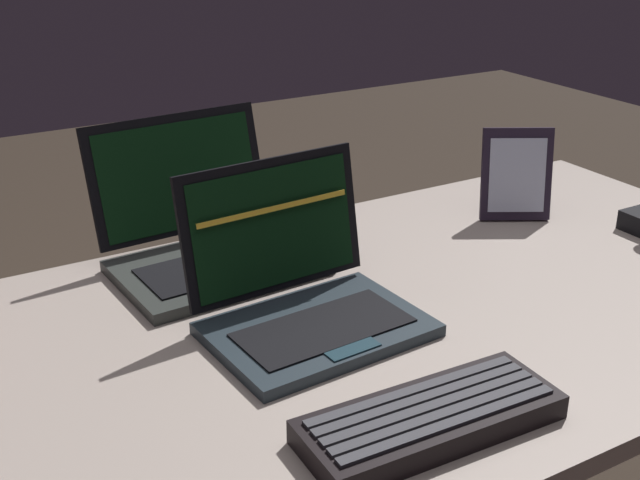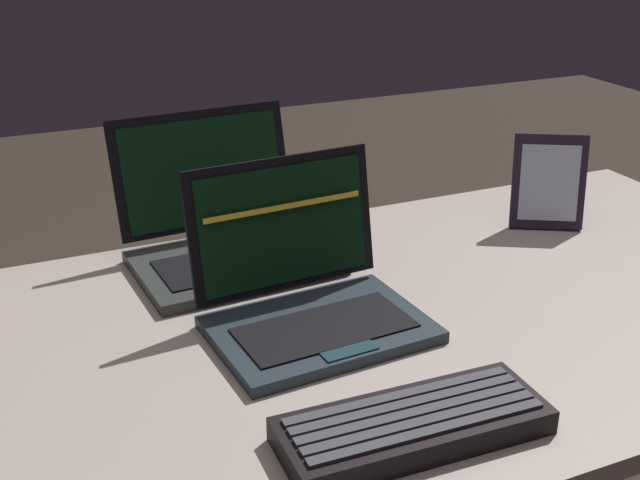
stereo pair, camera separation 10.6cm
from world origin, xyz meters
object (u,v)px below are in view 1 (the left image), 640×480
laptop_rear (206,239)px  photo_frame (516,175)px  laptop_front (304,296)px  external_keyboard (431,418)px

laptop_rear → photo_frame: size_ratio=1.90×
laptop_front → photo_frame: laptop_front is taller
laptop_rear → photo_frame: laptop_rear is taller
laptop_front → laptop_rear: (-0.04, 0.26, 0.00)m
external_keyboard → photo_frame: (0.54, 0.46, 0.07)m
laptop_rear → external_keyboard: bearing=-85.3°
laptop_front → photo_frame: bearing=16.6°
laptop_front → photo_frame: size_ratio=1.78×
external_keyboard → laptop_rear: bearing=94.7°
laptop_front → external_keyboard: laptop_front is taller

